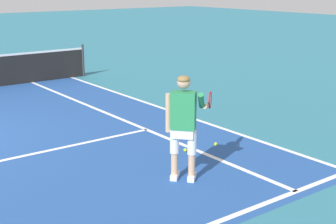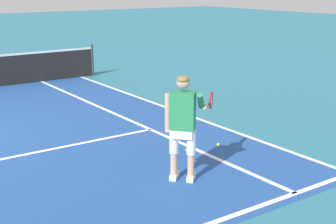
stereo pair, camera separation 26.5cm
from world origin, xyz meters
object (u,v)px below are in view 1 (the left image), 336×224
Objects in this scene: tennis_player at (184,121)px; tennis_ball_by_baseline at (216,144)px; tennis_ball_near_feet at (185,150)px; tennis_ball_mid_court at (173,157)px.

tennis_ball_by_baseline is (1.55, 0.93, -0.96)m from tennis_player.
tennis_ball_near_feet is at bearing 49.91° from tennis_player.
tennis_ball_near_feet is 1.00× the size of tennis_ball_by_baseline.
tennis_ball_by_baseline is 1.00× the size of tennis_ball_mid_court.
tennis_ball_near_feet and tennis_ball_by_baseline have the same top height.
tennis_ball_mid_court is at bearing 62.32° from tennis_player.
tennis_ball_near_feet is 0.42m from tennis_ball_mid_court.
tennis_ball_near_feet is at bearing 173.10° from tennis_ball_by_baseline.
tennis_player is at bearing -130.09° from tennis_ball_near_feet.
tennis_player reaches higher than tennis_ball_near_feet.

